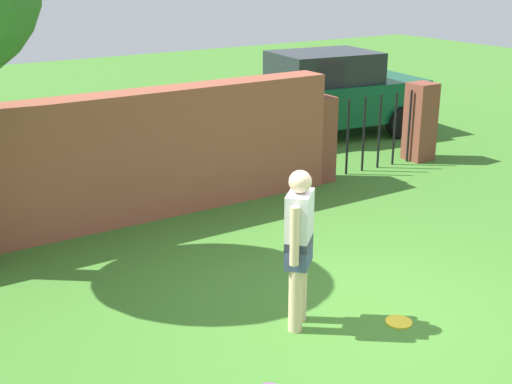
# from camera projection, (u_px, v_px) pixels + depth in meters

# --- Properties ---
(ground_plane) EXTENTS (40.00, 40.00, 0.00)m
(ground_plane) POSITION_uv_depth(u_px,v_px,m) (354.00, 315.00, 7.07)
(ground_plane) COLOR #3D7528
(brick_wall) EXTENTS (7.73, 0.50, 1.80)m
(brick_wall) POSITION_uv_depth(u_px,v_px,m) (80.00, 165.00, 9.05)
(brick_wall) COLOR brown
(brick_wall) RESTS_ON ground
(person) EXTENTS (0.42, 0.41, 1.62)m
(person) POSITION_uv_depth(u_px,v_px,m) (299.00, 242.00, 6.60)
(person) COLOR beige
(person) RESTS_ON ground
(fence_gate) EXTENTS (2.76, 0.44, 1.40)m
(fence_gate) POSITION_uv_depth(u_px,v_px,m) (372.00, 130.00, 11.75)
(fence_gate) COLOR brown
(fence_gate) RESTS_ON ground
(car) EXTENTS (4.37, 2.30, 1.72)m
(car) POSITION_uv_depth(u_px,v_px,m) (323.00, 94.00, 13.95)
(car) COLOR #0C4C2D
(car) RESTS_ON ground
(frisbee_yellow) EXTENTS (0.27, 0.27, 0.02)m
(frisbee_yellow) POSITION_uv_depth(u_px,v_px,m) (399.00, 322.00, 6.92)
(frisbee_yellow) COLOR yellow
(frisbee_yellow) RESTS_ON ground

